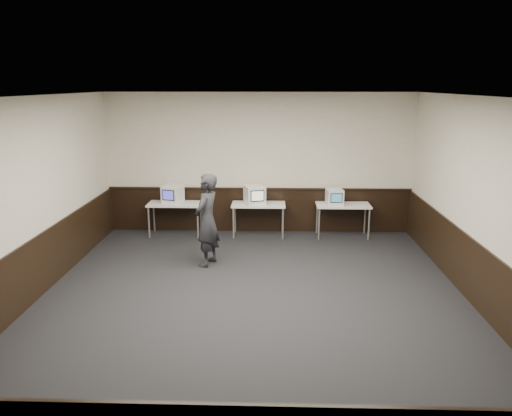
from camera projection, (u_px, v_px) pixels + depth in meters
The scene contains 17 objects.
floor at pixel (252, 303), 7.92m from camera, with size 8.00×8.00×0.00m, color black.
ceiling at pixel (252, 97), 7.14m from camera, with size 8.00×8.00×0.00m, color white.
back_wall at pixel (259, 163), 11.41m from camera, with size 7.00×7.00×0.00m, color beige.
front_wall at pixel (230, 334), 3.65m from camera, with size 7.00×7.00×0.00m, color beige.
left_wall at pixel (24, 203), 7.64m from camera, with size 8.00×8.00×0.00m, color beige.
right_wall at pixel (487, 207), 7.42m from camera, with size 8.00×8.00×0.00m, color beige.
wainscot_back at pixel (259, 210), 11.66m from camera, with size 6.98×0.04×1.00m, color black.
wainscot_left at pixel (33, 270), 7.91m from camera, with size 0.04×7.98×1.00m, color black.
wainscot_right at pixel (477, 276), 7.69m from camera, with size 0.04×7.98×1.00m, color black.
wainscot_rail at pixel (259, 189), 11.51m from camera, with size 6.98×0.06×0.04m, color black.
desk_left at pixel (175, 206), 11.30m from camera, with size 1.20×0.60×0.75m.
desk_center at pixel (258, 207), 11.24m from camera, with size 1.20×0.60×0.75m.
desk_right at pixel (343, 207), 11.18m from camera, with size 1.20×0.60×0.75m.
emac_left at pixel (173, 194), 11.26m from camera, with size 0.50×0.52×0.40m.
emac_center at pixel (255, 195), 11.16m from camera, with size 0.53×0.55×0.42m.
emac_right at pixel (335, 197), 11.09m from camera, with size 0.39×0.41×0.35m.
person at pixel (207, 220), 9.38m from camera, with size 0.64×0.42×1.77m, color black.
Camera 1 is at (0.30, -7.31, 3.39)m, focal length 35.00 mm.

